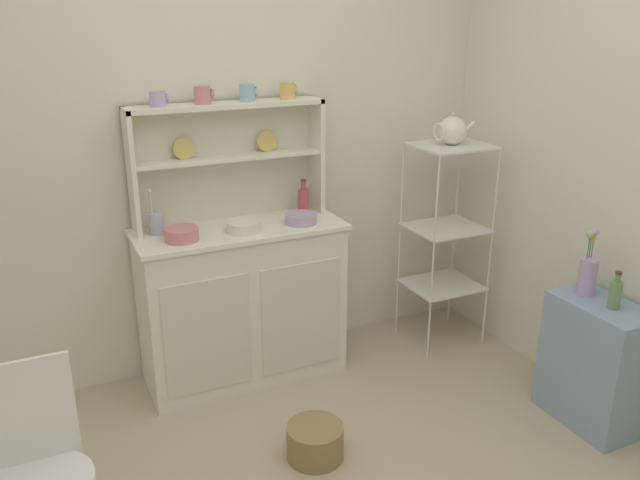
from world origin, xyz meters
The scene contains 19 objects.
wall_back centered at (0.00, 1.62, 1.25)m, with size 3.84×0.05×2.50m, color silver.
hutch_cabinet centered at (0.03, 1.37, 0.45)m, with size 1.10×0.45×0.87m.
hutch_shelf_unit centered at (0.03, 1.53, 1.24)m, with size 1.02×0.18×0.63m.
bakers_rack centered at (1.26, 1.25, 0.78)m, with size 0.42×0.37×1.23m.
side_shelf_blue centered at (1.44, 0.22, 0.32)m, with size 0.28×0.48×0.64m, color #849EBC.
wire_chair centered at (-1.05, 0.34, 0.52)m, with size 0.36×0.36×0.85m.
floor_basket centered at (0.09, 0.54, 0.08)m, with size 0.26×0.26×0.16m, color #93754C.
cup_lilac_0 centered at (-0.31, 1.49, 1.54)m, with size 0.09×0.08×0.08m.
cup_rose_1 centered at (-0.09, 1.49, 1.55)m, with size 0.10×0.08×0.09m.
cup_sky_2 centered at (0.15, 1.49, 1.55)m, with size 0.09×0.08×0.09m.
cup_gold_3 centered at (0.37, 1.49, 1.54)m, with size 0.09×0.08×0.09m.
bowl_mixing_large centered at (-0.29, 1.29, 0.90)m, with size 0.17×0.17×0.06m, color #D17A84.
bowl_floral_medium centered at (0.03, 1.29, 0.90)m, with size 0.17×0.17×0.05m, color silver.
bowl_cream_small centered at (0.35, 1.29, 0.90)m, with size 0.17×0.17×0.05m, color #B79ECC.
jam_bottle centered at (0.44, 1.45, 0.95)m, with size 0.06×0.06×0.19m.
utensil_jar centered at (-0.37, 1.45, 0.93)m, with size 0.08×0.08×0.24m.
porcelain_teapot centered at (1.26, 1.25, 1.31)m, with size 0.25×0.16×0.18m.
flower_vase centered at (1.44, 0.34, 0.75)m, with size 0.09×0.09×0.33m.
oil_bottle centered at (1.44, 0.17, 0.71)m, with size 0.06×0.06×0.18m.
Camera 1 is at (-0.94, -1.69, 1.94)m, focal length 36.08 mm.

